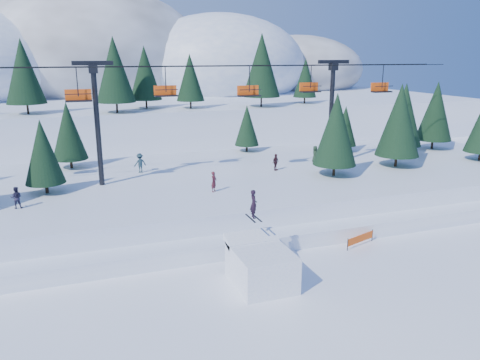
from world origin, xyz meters
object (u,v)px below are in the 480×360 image
object	(u,v)px
jump_kicker	(261,265)
banner_far	(390,228)
chairlift	(219,100)
banner_near	(360,239)

from	to	relation	value
jump_kicker	banner_far	bearing A→B (deg)	18.14
jump_kicker	chairlift	world-z (taller)	chairlift
chairlift	banner_near	bearing A→B (deg)	-65.85
banner_far	jump_kicker	bearing A→B (deg)	-161.86
jump_kicker	banner_near	distance (m)	9.36
banner_near	banner_far	size ratio (longest dim) A/B	0.95
chairlift	banner_near	xyz separation A→B (m)	(6.19, -13.80, -8.78)
jump_kicker	chairlift	xyz separation A→B (m)	(2.69, 16.71, 8.10)
chairlift	banner_near	distance (m)	17.49
jump_kicker	banner_near	size ratio (longest dim) A/B	2.00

